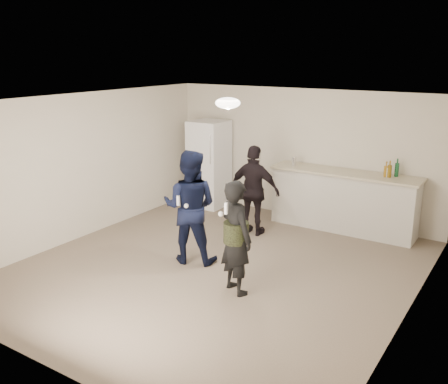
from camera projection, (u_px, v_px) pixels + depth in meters
The scene contains 21 objects.
floor at pixel (217, 268), 7.55m from camera, with size 6.00×6.00×0.00m, color #6B5B4C.
ceiling at pixel (216, 101), 6.87m from camera, with size 6.00×6.00×0.00m, color silver.
wall_back at pixel (302, 154), 9.64m from camera, with size 6.00×6.00×0.00m, color beige.
wall_front at pixel (44, 258), 4.78m from camera, with size 6.00×6.00×0.00m, color beige.
wall_left at pixel (85, 166), 8.64m from camera, with size 6.00×6.00×0.00m, color beige.
wall_right at pixel (414, 222), 5.77m from camera, with size 6.00×6.00×0.00m, color beige.
counter at pixel (343, 202), 9.05m from camera, with size 2.60×0.56×1.05m, color beige.
counter_top at pixel (345, 173), 8.91m from camera, with size 2.68×0.64×0.04m, color beige.
fridge at pixel (209, 164), 10.41m from camera, with size 0.70×0.70×1.80m, color white.
fridge_handle at pixel (210, 149), 9.85m from camera, with size 0.02×0.02×0.60m, color white.
ceiling_dome at pixel (228, 103), 7.13m from camera, with size 0.36×0.36×0.16m, color white.
shaker at pixel (294, 161), 9.35m from camera, with size 0.08×0.08×0.17m, color silver.
man at pixel (190, 207), 7.59m from camera, with size 0.85×0.67×1.76m, color #0D1639.
woman at pixel (236, 237), 6.62m from camera, with size 0.57×0.37×1.56m, color black.
camo_shorts at pixel (236, 232), 6.60m from camera, with size 0.34×0.34×0.28m, color #2A3417.
spectator at pixel (254, 191), 8.76m from camera, with size 0.94×0.39×1.61m, color black.
remote_man at pixel (178, 201), 7.32m from camera, with size 0.04×0.04×0.15m, color white.
nunchuk_man at pixel (186, 206), 7.30m from camera, with size 0.07×0.07×0.07m, color silver.
remote_woman at pixel (226, 208), 6.29m from camera, with size 0.04×0.04×0.15m, color white.
nunchuk_woman at pixel (221, 214), 6.39m from camera, with size 0.07×0.07×0.07m, color silver.
bottle_cluster at pixel (390, 171), 8.51m from camera, with size 0.22×0.20×0.23m.
Camera 1 is at (3.86, -5.79, 3.16)m, focal length 40.00 mm.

